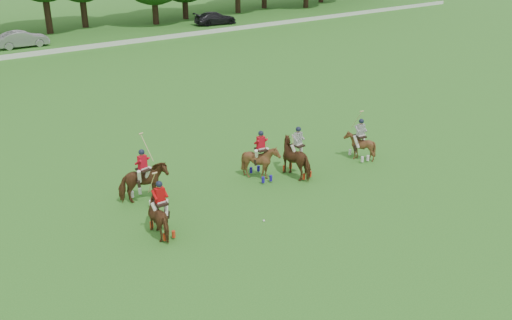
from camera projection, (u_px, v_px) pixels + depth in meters
ground at (270, 242)px, 21.88m from camera, size 180.00×180.00×0.00m
boundary_rail at (11, 57)px, 50.19m from camera, size 120.00×0.10×0.44m
car_mid at (22, 39)px, 54.55m from camera, size 4.80×1.81×1.56m
car_right at (215, 18)px, 66.26m from camera, size 5.19×2.64×1.44m
polo_red_a at (161, 216)px, 22.11m from camera, size 1.18×1.90×2.84m
polo_red_b at (144, 183)px, 24.65m from camera, size 2.05×1.86×3.01m
polo_red_c at (261, 161)px, 26.91m from camera, size 1.59×1.74×2.41m
polo_stripe_a at (297, 158)px, 27.21m from camera, size 1.36×2.22×2.49m
polo_stripe_b at (360, 145)px, 29.13m from camera, size 1.37×1.49×2.72m
polo_ball at (264, 221)px, 23.34m from camera, size 0.09×0.09×0.09m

